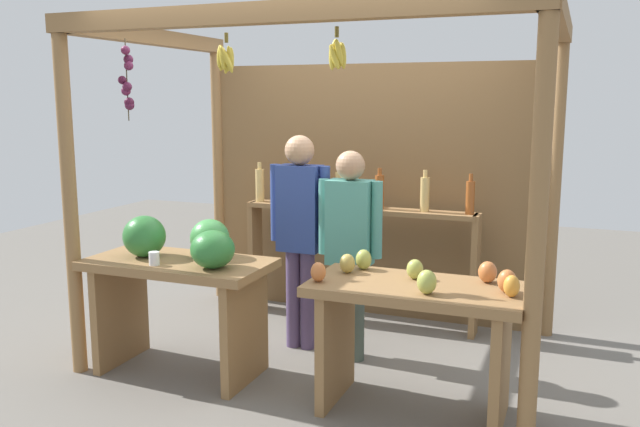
{
  "coord_description": "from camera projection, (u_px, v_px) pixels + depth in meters",
  "views": [
    {
      "loc": [
        1.72,
        -4.53,
        1.9
      ],
      "look_at": [
        0.0,
        -0.2,
        1.1
      ],
      "focal_mm": 37.44,
      "sensor_mm": 36.0,
      "label": 1
    }
  ],
  "objects": [
    {
      "name": "fruit_counter_left",
      "position": [
        181.0,
        273.0,
        4.59
      ],
      "size": [
        1.27,
        0.64,
        1.1
      ],
      "color": "olive",
      "rests_on": "ground"
    },
    {
      "name": "fruit_counter_right",
      "position": [
        416.0,
        318.0,
        4.01
      ],
      "size": [
        1.27,
        0.64,
        0.95
      ],
      "color": "olive",
      "rests_on": "ground"
    },
    {
      "name": "vendor_man",
      "position": [
        300.0,
        222.0,
        5.02
      ],
      "size": [
        0.48,
        0.22,
        1.64
      ],
      "rotation": [
        0.0,
        0.0,
        -0.2
      ],
      "color": "#554269",
      "rests_on": "ground"
    },
    {
      "name": "market_stall",
      "position": [
        350.0,
        160.0,
        5.29
      ],
      "size": [
        3.15,
        2.1,
        2.44
      ],
      "color": "olive",
      "rests_on": "ground"
    },
    {
      "name": "vendor_woman",
      "position": [
        350.0,
        237.0,
        4.79
      ],
      "size": [
        0.48,
        0.21,
        1.54
      ],
      "rotation": [
        0.0,
        0.0,
        0.16
      ],
      "color": "#445146",
      "rests_on": "ground"
    },
    {
      "name": "ground_plane",
      "position": [
        330.0,
        351.0,
        5.1
      ],
      "size": [
        12.0,
        12.0,
        0.0
      ],
      "primitive_type": "plane",
      "color": "slate",
      "rests_on": "ground"
    },
    {
      "name": "bottle_shelf_unit",
      "position": [
        357.0,
        230.0,
        5.65
      ],
      "size": [
        2.02,
        0.22,
        1.35
      ],
      "color": "olive",
      "rests_on": "ground"
    }
  ]
}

